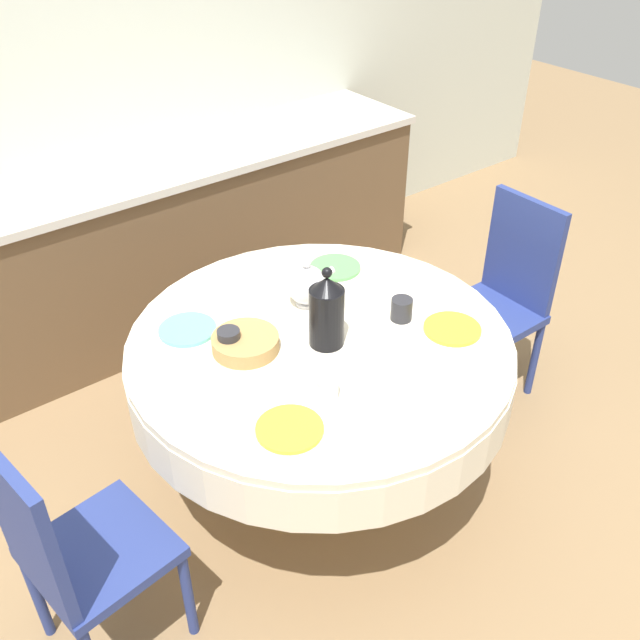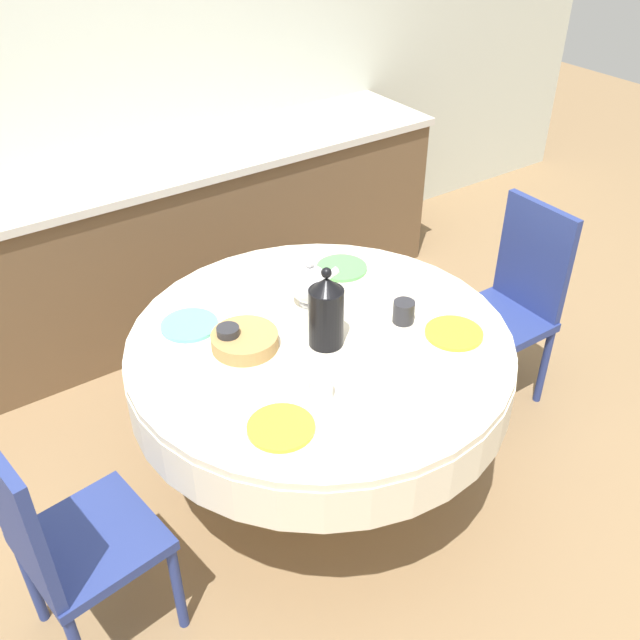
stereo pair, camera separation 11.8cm
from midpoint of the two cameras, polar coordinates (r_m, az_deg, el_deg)
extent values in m
plane|color=#8E704C|center=(3.13, 1.10, -12.59)|extent=(12.00, 12.00, 0.00)
cube|color=beige|center=(3.87, -15.57, 18.75)|extent=(7.00, 0.05, 2.60)
cube|color=brown|center=(3.90, -11.78, 5.63)|extent=(3.20, 0.60, 0.88)
cube|color=beige|center=(3.71, -12.63, 11.81)|extent=(3.24, 0.64, 0.04)
cylinder|color=brown|center=(3.11, 1.11, -12.35)|extent=(0.44, 0.44, 0.04)
cylinder|color=brown|center=(2.92, 1.17, -8.74)|extent=(0.11, 0.11, 0.50)
cylinder|color=silver|center=(2.69, 1.25, -3.50)|extent=(1.43, 1.43, 0.18)
cylinder|color=silver|center=(2.63, 1.28, -1.71)|extent=(1.42, 1.42, 0.03)
cube|color=navy|center=(3.37, 14.93, -0.10)|extent=(0.40, 0.40, 0.04)
cube|color=navy|center=(3.35, 17.75, 4.80)|extent=(0.04, 0.38, 0.51)
cylinder|color=navy|center=(3.31, 14.48, -5.79)|extent=(0.04, 0.04, 0.42)
cylinder|color=navy|center=(3.48, 10.31, -2.73)|extent=(0.04, 0.04, 0.42)
cylinder|color=navy|center=(3.54, 18.39, -3.55)|extent=(0.04, 0.04, 0.42)
cylinder|color=navy|center=(3.70, 14.29, -0.79)|extent=(0.04, 0.04, 0.42)
cube|color=navy|center=(2.46, -16.45, -16.65)|extent=(0.45, 0.45, 0.04)
cube|color=navy|center=(2.22, -21.85, -14.27)|extent=(0.09, 0.38, 0.51)
cylinder|color=navy|center=(2.78, -14.18, -15.61)|extent=(0.04, 0.04, 0.42)
cylinder|color=navy|center=(2.58, -9.96, -20.37)|extent=(0.04, 0.04, 0.42)
cylinder|color=navy|center=(2.72, -20.90, -18.99)|extent=(0.04, 0.04, 0.42)
cylinder|color=yellow|center=(2.25, -1.63, -8.62)|extent=(0.21, 0.21, 0.01)
cylinder|color=white|center=(2.33, 1.48, -5.45)|extent=(0.08, 0.08, 0.09)
cylinder|color=yellow|center=(2.69, 11.90, -1.06)|extent=(0.21, 0.21, 0.01)
cylinder|color=#28282D|center=(2.71, 7.95, 0.63)|extent=(0.08, 0.08, 0.09)
cylinder|color=#60BCB7|center=(2.71, -9.18, -0.43)|extent=(0.21, 0.21, 0.01)
cylinder|color=#28282D|center=(2.56, -6.02, -1.43)|extent=(0.08, 0.08, 0.09)
cylinder|color=#5BA85B|center=(3.03, 2.87, 4.16)|extent=(0.21, 0.21, 0.01)
cylinder|color=#DBB766|center=(2.87, 0.53, 3.19)|extent=(0.08, 0.08, 0.09)
cylinder|color=black|center=(2.53, 1.89, 0.22)|extent=(0.13, 0.13, 0.23)
cone|color=black|center=(2.45, 1.95, 2.90)|extent=(0.11, 0.11, 0.05)
sphere|color=black|center=(2.43, 1.97, 3.80)|extent=(0.04, 0.04, 0.04)
cylinder|color=white|center=(2.80, 0.40, 1.41)|extent=(0.09, 0.09, 0.01)
sphere|color=white|center=(2.76, 0.40, 2.85)|extent=(0.15, 0.15, 0.15)
cylinder|color=white|center=(2.80, 1.93, 3.55)|extent=(0.09, 0.03, 0.06)
sphere|color=white|center=(2.71, 0.41, 4.54)|extent=(0.03, 0.03, 0.03)
cylinder|color=#AD844C|center=(2.57, -4.73, -1.67)|extent=(0.24, 0.24, 0.06)
camera|label=1|loc=(0.06, -88.69, 0.92)|focal=40.00mm
camera|label=2|loc=(0.06, 91.31, -0.92)|focal=40.00mm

